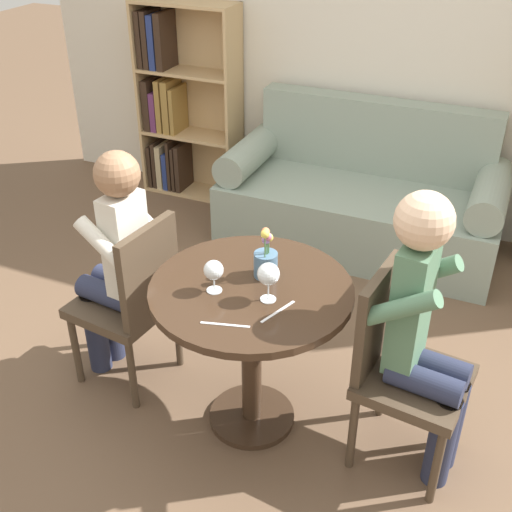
{
  "coord_description": "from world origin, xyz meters",
  "views": [
    {
      "loc": [
        0.89,
        -1.99,
        2.24
      ],
      "look_at": [
        0.0,
        0.05,
        0.87
      ],
      "focal_mm": 45.0,
      "sensor_mm": 36.0,
      "label": 1
    }
  ],
  "objects": [
    {
      "name": "chair_left",
      "position": [
        -0.63,
        0.04,
        0.49
      ],
      "size": [
        0.47,
        0.47,
        0.9
      ],
      "rotation": [
        0.0,
        0.0,
        -1.69
      ],
      "color": "#473828",
      "rests_on": "ground_plane"
    },
    {
      "name": "person_right",
      "position": [
        0.71,
        0.06,
        0.69
      ],
      "size": [
        0.44,
        0.37,
        1.27
      ],
      "rotation": [
        0.0,
        0.0,
        1.45
      ],
      "color": "#282D47",
      "rests_on": "ground_plane"
    },
    {
      "name": "wine_glass_left",
      "position": [
        -0.13,
        -0.09,
        0.85
      ],
      "size": [
        0.08,
        0.08,
        0.14
      ],
      "color": "white",
      "rests_on": "round_table"
    },
    {
      "name": "couch",
      "position": [
        0.0,
        1.82,
        0.31
      ],
      "size": [
        1.81,
        0.8,
        0.92
      ],
      "color": "gray",
      "rests_on": "ground_plane"
    },
    {
      "name": "person_left",
      "position": [
        -0.72,
        0.06,
        0.65
      ],
      "size": [
        0.44,
        0.37,
        1.22
      ],
      "rotation": [
        0.0,
        0.0,
        -1.69
      ],
      "color": "#282D47",
      "rests_on": "ground_plane"
    },
    {
      "name": "bookshelf_left",
      "position": [
        -1.51,
        2.09,
        0.69
      ],
      "size": [
        0.76,
        0.28,
        1.44
      ],
      "color": "tan",
      "rests_on": "ground_plane"
    },
    {
      "name": "chair_right",
      "position": [
        0.63,
        0.08,
        0.49
      ],
      "size": [
        0.47,
        0.47,
        0.9
      ],
      "rotation": [
        0.0,
        0.0,
        1.45
      ],
      "color": "#473828",
      "rests_on": "ground_plane"
    },
    {
      "name": "ground_plane",
      "position": [
        0.0,
        0.0,
        0.0
      ],
      "size": [
        16.0,
        16.0,
        0.0
      ],
      "primitive_type": "plane",
      "color": "brown"
    },
    {
      "name": "flower_vase",
      "position": [
        0.02,
        0.1,
        0.83
      ],
      "size": [
        0.1,
        0.1,
        0.24
      ],
      "color": "slate",
      "rests_on": "round_table"
    },
    {
      "name": "back_wall",
      "position": [
        0.0,
        2.25,
        1.35
      ],
      "size": [
        5.2,
        0.05,
        2.7
      ],
      "color": "silver",
      "rests_on": "ground_plane"
    },
    {
      "name": "fork_left_setting",
      "position": [
        0.01,
        -0.27,
        0.75
      ],
      "size": [
        0.19,
        0.06,
        0.0
      ],
      "color": "silver",
      "rests_on": "round_table"
    },
    {
      "name": "wine_glass_right",
      "position": [
        0.1,
        -0.06,
        0.87
      ],
      "size": [
        0.09,
        0.09,
        0.17
      ],
      "color": "white",
      "rests_on": "round_table"
    },
    {
      "name": "knife_left_setting",
      "position": [
        0.17,
        -0.12,
        0.75
      ],
      "size": [
        0.08,
        0.18,
        0.0
      ],
      "color": "silver",
      "rests_on": "round_table"
    },
    {
      "name": "round_table",
      "position": [
        0.0,
        0.0,
        0.58
      ],
      "size": [
        0.85,
        0.85,
        0.75
      ],
      "color": "#382619",
      "rests_on": "ground_plane"
    }
  ]
}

